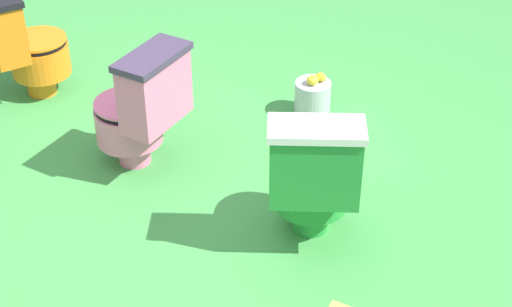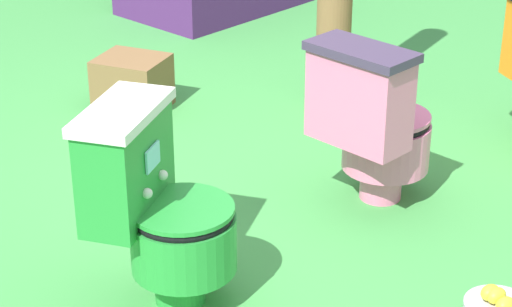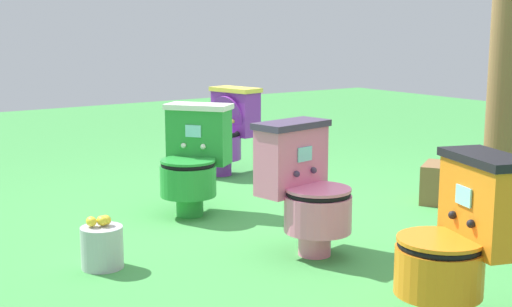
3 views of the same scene
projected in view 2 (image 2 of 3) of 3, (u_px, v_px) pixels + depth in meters
The scene contains 4 objects.
ground at pixel (232, 201), 4.01m from camera, with size 14.00×14.00×0.00m, color #429947.
toilet_pink at pixel (374, 123), 3.84m from camera, with size 0.55×0.48×0.73m.
toilet_green at pixel (158, 206), 3.20m from camera, with size 0.62×0.64×0.73m.
small_crate at pixel (132, 83), 4.88m from camera, with size 0.34×0.30×0.28m, color brown.
Camera 2 is at (-1.98, -2.92, 1.91)m, focal length 65.55 mm.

